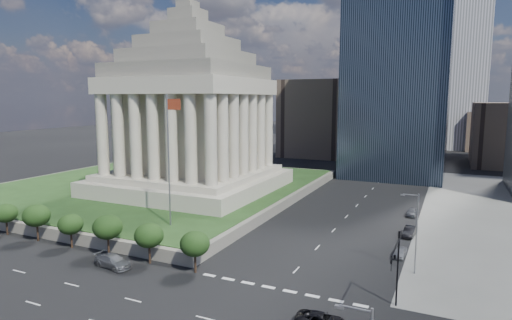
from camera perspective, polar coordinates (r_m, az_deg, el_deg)
The scene contains 15 objects.
ground at distance 131.12m, azimuth 17.25°, elevation -1.53°, with size 500.00×500.00×0.00m, color black.
plaza_terrace at distance 101.88m, azimuth -13.10°, elevation -3.56°, with size 66.00×70.00×1.80m, color #676459.
plaza_lawn at distance 101.69m, azimuth -13.12°, elevation -3.04°, with size 64.00×68.00×0.10m, color #213D19.
war_memorial at distance 91.74m, azimuth -8.82°, elevation 8.18°, with size 34.00×34.00×39.00m, color #AFA493, non-canonical shape.
flagpole at distance 65.60m, azimuth -11.47°, elevation 0.91°, with size 2.52×0.24×20.00m.
tree_row at distance 69.79m, azimuth -25.40°, elevation -7.77°, with size 53.00×4.00×6.00m, color black, non-canonical shape.
midrise_glass at distance 124.49m, azimuth 18.45°, elevation 11.79°, with size 26.00×26.00×60.00m, color black.
building_filler_ne at distance 159.38m, azimuth 30.41°, elevation 3.00°, with size 20.00×30.00×20.00m, color brown.
building_filler_nw at distance 165.25m, azimuth 8.52°, elevation 5.56°, with size 24.00×30.00×28.00m, color brown.
traffic_signal_ne at distance 45.12m, azimuth 18.16°, elevation -12.97°, with size 0.30×5.74×8.00m.
street_lamp_north at distance 55.61m, azimuth 20.47°, elevation -8.60°, with size 2.13×0.22×10.00m.
suv_grey at distance 58.61m, azimuth -18.56°, elevation -12.66°, with size 5.45×2.22×1.58m, color #525459.
parked_sedan_near at distance 62.27m, azimuth 18.65°, elevation -11.57°, with size 1.50×3.74×1.27m, color gray.
parked_sedan_mid at distance 71.52m, azimuth 19.81°, elevation -8.96°, with size 1.58×4.54×1.50m, color black.
parked_sedan_far at distance 83.67m, azimuth 20.07°, elevation -6.53°, with size 1.67×4.14×1.41m, color #55575D.
Camera 1 is at (16.97, -28.28, 21.19)m, focal length 30.00 mm.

